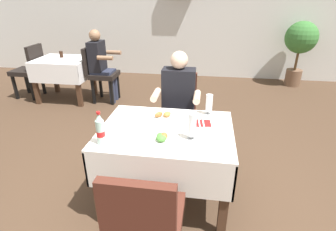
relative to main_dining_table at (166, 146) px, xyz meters
The scene contains 18 objects.
ground_plane 0.59m from the main_dining_table, 83.42° to the right, with size 11.00×11.00×0.00m, color #473323.
back_wall 4.33m from the main_dining_table, 89.84° to the left, with size 11.00×0.12×3.14m, color silver.
main_dining_table is the anchor object (origin of this frame).
chair_far_diner_seat 0.83m from the main_dining_table, 90.00° to the left, with size 0.44×0.50×0.97m.
chair_near_camera_side 0.83m from the main_dining_table, 90.00° to the right, with size 0.44×0.50×0.97m.
seated_diner_far 0.73m from the main_dining_table, 88.60° to the left, with size 0.50×0.46×1.26m.
plate_near_camera 0.28m from the main_dining_table, 89.06° to the right, with size 0.22×0.22×0.07m.
plate_far_diner 0.29m from the main_dining_table, 104.15° to the left, with size 0.25×0.25×0.06m.
beer_glass_left 0.39m from the main_dining_table, 31.62° to the right, with size 0.07×0.07×0.23m.
beer_glass_middle 0.57m from the main_dining_table, 44.84° to the left, with size 0.07×0.07×0.20m.
cola_bottle_primary 0.63m from the main_dining_table, 145.43° to the right, with size 0.07×0.07×0.27m.
napkin_cutlery_set 0.37m from the main_dining_table, 26.20° to the left, with size 0.18×0.19×0.01m.
background_dining_table 3.21m from the main_dining_table, 134.00° to the left, with size 0.92×0.76×0.75m.
background_chair_left 3.70m from the main_dining_table, 141.44° to the left, with size 0.50×0.44×0.97m.
background_chair_right 2.79m from the main_dining_table, 124.09° to the left, with size 0.50×0.44×0.97m.
background_patron 2.76m from the main_dining_table, 123.25° to the left, with size 0.46×0.50×1.26m.
background_table_tumbler 3.33m from the main_dining_table, 133.51° to the left, with size 0.06×0.06×0.11m, color black.
potted_plant_corner 4.33m from the main_dining_table, 60.28° to the left, with size 0.63×0.63×1.31m.
Camera 1 is at (0.30, -1.88, 1.82)m, focal length 28.05 mm.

